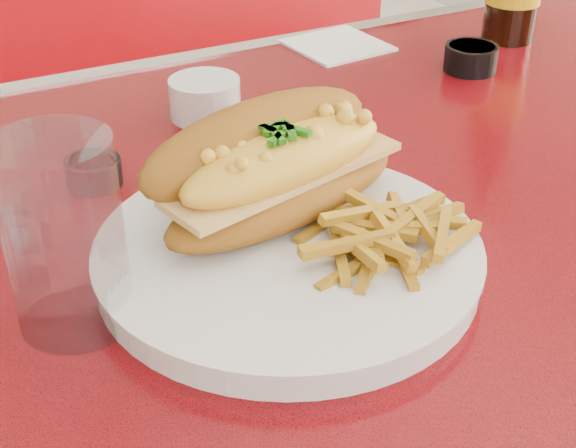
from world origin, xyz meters
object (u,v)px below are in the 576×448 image
diner_table (412,309)px  booth_bench_far (165,216)px  dinner_plate (288,254)px  water_tumbler (64,236)px  gravy_ramekin (205,97)px  sauce_cup_right (471,57)px  sauce_cup_left (93,171)px  mac_hoagie (276,165)px  fork (345,207)px

diner_table → booth_bench_far: 0.87m
dinner_plate → water_tumbler: (-0.16, 0.01, 0.06)m
dinner_plate → water_tumbler: bearing=175.1°
diner_table → water_tumbler: water_tumbler is taller
gravy_ramekin → sauce_cup_right: (0.34, -0.03, -0.01)m
dinner_plate → sauce_cup_right: bearing=34.1°
booth_bench_far → gravy_ramekin: booth_bench_far is taller
dinner_plate → sauce_cup_left: (-0.10, 0.20, 0.00)m
booth_bench_far → dinner_plate: bearing=-101.9°
mac_hoagie → water_tumbler: water_tumbler is taller
fork → mac_hoagie: bearing=52.9°
booth_bench_far → water_tumbler: 1.09m
fork → sauce_cup_left: 0.24m
diner_table → fork: size_ratio=8.41×
gravy_ramekin → water_tumbler: water_tumbler is taller
gravy_ramekin → sauce_cup_right: 0.34m
gravy_ramekin → sauce_cup_left: bearing=-148.5°
diner_table → sauce_cup_left: 0.36m
fork → gravy_ramekin: size_ratio=1.65×
mac_hoagie → sauce_cup_left: mac_hoagie is taller
diner_table → sauce_cup_right: size_ratio=17.81×
booth_bench_far → mac_hoagie: bearing=-101.6°
gravy_ramekin → sauce_cup_left: 0.18m
diner_table → gravy_ramekin: gravy_ramekin is taller
diner_table → booth_bench_far: size_ratio=1.03×
sauce_cup_left → sauce_cup_right: bearing=7.6°
fork → gravy_ramekin: bearing=-12.6°
dinner_plate → mac_hoagie: 0.07m
sauce_cup_left → gravy_ramekin: bearing=31.5°
booth_bench_far → water_tumbler: size_ratio=8.48×
booth_bench_far → diner_table: bearing=-90.0°
sauce_cup_left → sauce_cup_right: size_ratio=0.97×
diner_table → dinner_plate: size_ratio=3.96×
booth_bench_far → sauce_cup_left: (-0.28, -0.68, 0.50)m
booth_bench_far → sauce_cup_left: booth_bench_far is taller
sauce_cup_right → diner_table: bearing=-137.0°
dinner_plate → gravy_ramekin: 0.30m
booth_bench_far → sauce_cup_left: size_ratio=18.00×
fork → booth_bench_far: bearing=-23.4°
sauce_cup_right → water_tumbler: size_ratio=0.49×
booth_bench_far → sauce_cup_right: booth_bench_far is taller
diner_table → sauce_cup_right: bearing=43.0°
mac_hoagie → fork: size_ratio=1.70×
dinner_plate → fork: size_ratio=2.12×
fork → sauce_cup_right: (0.33, 0.24, -0.00)m
fork → water_tumbler: bearing=77.9°
sauce_cup_left → water_tumbler: (-0.07, -0.19, 0.06)m
sauce_cup_left → water_tumbler: water_tumbler is taller
dinner_plate → diner_table: bearing=21.4°
dinner_plate → fork: same height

